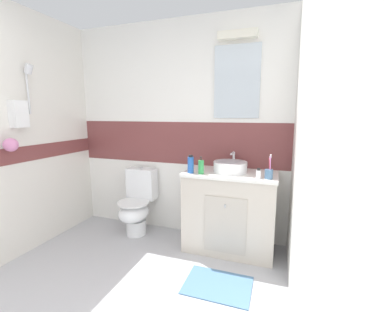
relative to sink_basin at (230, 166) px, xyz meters
The scene contains 11 objects.
ground_plane 1.51m from the sink_basin, 125.91° to the right, with size 3.20×3.48×0.04m, color #B2B2B7.
wall_back_tiled 0.82m from the sink_basin, 157.36° to the left, with size 3.20×0.20×2.50m.
wall_right_plain 1.21m from the sink_basin, 55.81° to the right, with size 0.10×3.48×2.50m, color white.
vanity_cabinet 0.48m from the sink_basin, 46.97° to the right, with size 0.94×0.52×0.85m.
sink_basin is the anchor object (origin of this frame).
toilet 1.25m from the sink_basin, behind, with size 0.37×0.50×0.80m.
toothbrush_cup 0.42m from the sink_basin, 22.60° to the right, with size 0.07×0.07×0.23m.
soap_dispenser 0.32m from the sink_basin, 145.80° to the right, with size 0.06×0.06×0.18m.
perfume_flask_small 0.35m from the sink_basin, 31.02° to the right, with size 0.04×0.03×0.10m.
shampoo_bottle_tall 0.41m from the sink_basin, 155.07° to the right, with size 0.06×0.06×0.18m.
bath_mat 1.11m from the sink_basin, 87.08° to the right, with size 0.56×0.41×0.01m, color #4C7299.
Camera 1 is at (1.15, -0.40, 1.45)m, focal length 23.74 mm.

